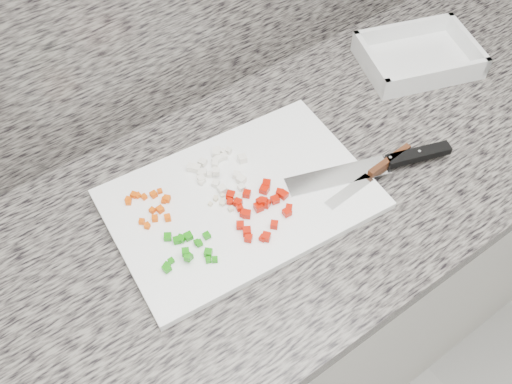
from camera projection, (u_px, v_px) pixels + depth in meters
The scene contains 11 objects.
cabinet at pixel (256, 310), 1.45m from camera, with size 3.92×0.62×0.86m, color silver.
countertop at pixel (256, 205), 1.09m from camera, with size 3.96×0.64×0.04m, color slate.
cutting_board at pixel (241, 199), 1.06m from camera, with size 0.48×0.32×0.02m, color white.
carrot_pile at pixel (152, 206), 1.04m from camera, with size 0.08×0.10×0.01m.
onion_pile at pixel (218, 168), 1.09m from camera, with size 0.11×0.12×0.02m.
green_pepper_pile at pixel (187, 249), 0.98m from camera, with size 0.10×0.10×0.02m.
red_pepper_pile at pixel (259, 207), 1.03m from camera, with size 0.13×0.13×0.02m.
garlic_pile at pixel (227, 198), 1.05m from camera, with size 0.06×0.06×0.01m.
chef_knife at pixel (391, 162), 1.10m from camera, with size 0.33×0.14×0.02m.
paring_knife at pixel (379, 168), 1.09m from camera, with size 0.22×0.03×0.02m.
tray at pixel (418, 58), 1.30m from camera, with size 0.30×0.25×0.05m.
Camera 1 is at (-0.38, 0.92, 1.76)m, focal length 40.00 mm.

